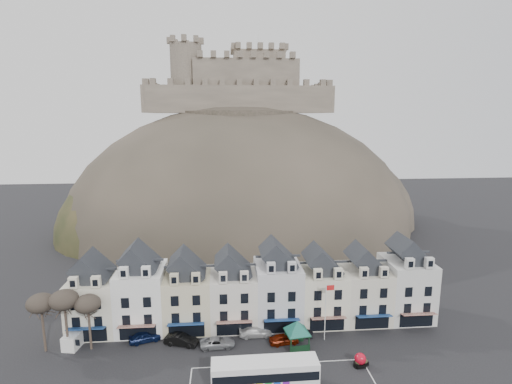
% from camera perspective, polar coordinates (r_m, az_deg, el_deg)
% --- Properties ---
extents(coach_bay_markings, '(22.00, 7.50, 0.01)m').
position_cam_1_polar(coach_bay_markings, '(52.82, 3.82, -25.57)').
color(coach_bay_markings, silver).
rests_on(coach_bay_markings, ground).
extents(townhouse_terrace, '(54.40, 9.35, 11.80)m').
position_cam_1_polar(townhouse_terrace, '(62.57, 0.07, -13.72)').
color(townhouse_terrace, silver).
rests_on(townhouse_terrace, ground).
extents(castle_hill, '(100.00, 76.00, 68.00)m').
position_cam_1_polar(castle_hill, '(114.17, -1.67, -4.98)').
color(castle_hill, '#343028').
rests_on(castle_hill, ground).
extents(castle, '(50.20, 22.20, 22.00)m').
position_cam_1_polar(castle, '(117.07, -2.36, 15.23)').
color(castle, brown).
rests_on(castle, ground).
extents(tree_left_far, '(3.61, 3.61, 8.24)m').
position_cam_1_polar(tree_left_far, '(61.71, -28.40, -13.85)').
color(tree_left_far, '#342821').
rests_on(tree_left_far, ground).
extents(tree_left_mid, '(3.78, 3.78, 8.64)m').
position_cam_1_polar(tree_left_mid, '(60.45, -25.75, -13.77)').
color(tree_left_mid, '#342821').
rests_on(tree_left_mid, ground).
extents(tree_left_near, '(3.43, 3.43, 7.84)m').
position_cam_1_polar(tree_left_near, '(59.75, -22.92, -14.55)').
color(tree_left_near, '#342821').
rests_on(tree_left_near, ground).
extents(bus, '(12.47, 3.01, 3.51)m').
position_cam_1_polar(bus, '(50.90, 1.28, -24.42)').
color(bus, '#262628').
rests_on(bus, ground).
extents(bus_shelter, '(6.19, 6.19, 3.97)m').
position_cam_1_polar(bus_shelter, '(57.53, 5.91, -18.62)').
color(bus_shelter, black).
rests_on(bus_shelter, ground).
extents(red_buoy, '(1.44, 1.44, 1.78)m').
position_cam_1_polar(red_buoy, '(56.40, 14.66, -22.17)').
color(red_buoy, black).
rests_on(red_buoy, ground).
extents(flagpole, '(1.23, 0.16, 8.49)m').
position_cam_1_polar(flagpole, '(58.95, 9.98, -16.02)').
color(flagpole, silver).
rests_on(flagpole, ground).
extents(white_van, '(2.62, 4.63, 2.00)m').
position_cam_1_polar(white_van, '(64.12, -24.34, -18.41)').
color(white_van, white).
rests_on(white_van, ground).
extents(planter_west, '(1.25, 0.94, 1.12)m').
position_cam_1_polar(planter_west, '(56.43, 14.39, -22.59)').
color(planter_west, black).
rests_on(planter_west, ground).
extents(planter_east, '(0.96, 0.64, 0.91)m').
position_cam_1_polar(planter_east, '(57.01, 15.31, -22.38)').
color(planter_east, black).
rests_on(planter_east, ground).
extents(car_navy, '(4.71, 3.04, 1.49)m').
position_cam_1_polar(car_navy, '(61.70, -15.58, -19.29)').
color(car_navy, '#0B1639').
rests_on(car_navy, ground).
extents(car_black, '(4.93, 2.95, 1.53)m').
position_cam_1_polar(car_black, '(59.86, -10.61, -20.05)').
color(car_black, black).
rests_on(car_black, ground).
extents(car_silver, '(4.84, 2.49, 1.33)m').
position_cam_1_polar(car_silver, '(58.85, -5.50, -20.60)').
color(car_silver, '#919498').
rests_on(car_silver, ground).
extents(car_white, '(4.77, 2.02, 1.37)m').
position_cam_1_polar(car_white, '(60.93, -0.11, -19.33)').
color(car_white, silver).
rests_on(car_white, ground).
extents(car_maroon, '(4.32, 2.19, 1.41)m').
position_cam_1_polar(car_maroon, '(59.39, 4.02, -20.21)').
color(car_maroon, '#651605').
rests_on(car_maroon, ground).
extents(car_charcoal, '(4.02, 2.22, 1.26)m').
position_cam_1_polar(car_charcoal, '(61.24, 6.28, -19.30)').
color(car_charcoal, black).
rests_on(car_charcoal, ground).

